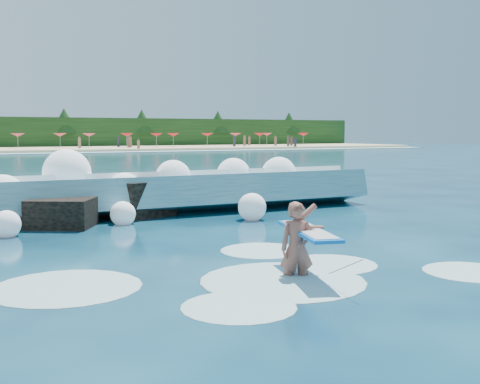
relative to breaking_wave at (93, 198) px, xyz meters
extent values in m
plane|color=#07223A|center=(0.75, -7.86, -0.60)|extent=(200.00, 200.00, 0.00)
cube|color=teal|center=(0.00, -0.16, -0.10)|extent=(19.80, 3.01, 1.65)
cube|color=silver|center=(0.00, 0.64, 0.39)|extent=(19.80, 1.40, 0.77)
cube|color=black|center=(-1.36, -1.83, -0.26)|extent=(2.18, 2.05, 0.97)
cube|color=black|center=(1.34, -0.63, -0.12)|extent=(2.40, 2.20, 1.35)
imported|color=brown|center=(1.22, -10.04, -0.03)|extent=(0.74, 0.61, 1.73)
cube|color=blue|center=(1.50, -9.99, 0.27)|extent=(1.20, 2.43, 0.06)
cube|color=silver|center=(1.50, -9.99, 0.29)|extent=(1.05, 2.21, 0.06)
cylinder|color=black|center=(1.40, -11.24, -0.15)|extent=(0.01, 0.91, 0.43)
sphere|color=white|center=(-2.69, 0.04, 0.17)|extent=(1.33, 1.33, 1.33)
sphere|color=white|center=(-0.67, 0.63, 0.78)|extent=(1.56, 1.56, 1.56)
sphere|color=white|center=(0.99, -0.19, 0.25)|extent=(1.10, 1.10, 1.10)
sphere|color=white|center=(2.87, 0.24, 0.52)|extent=(1.25, 1.25, 1.25)
sphere|color=white|center=(5.36, 0.51, 0.51)|extent=(1.28, 1.28, 1.28)
sphere|color=white|center=(7.01, 0.00, 0.53)|extent=(1.31, 1.31, 1.31)
sphere|color=white|center=(-2.94, -2.70, -0.28)|extent=(0.74, 0.74, 0.74)
sphere|color=white|center=(0.37, -2.03, -0.30)|extent=(0.75, 0.75, 0.75)
sphere|color=white|center=(4.13, -3.11, -0.20)|extent=(0.88, 0.88, 0.88)
ellipsoid|color=silver|center=(0.91, -10.03, -0.60)|extent=(3.08, 3.08, 0.15)
ellipsoid|color=silver|center=(-0.57, -11.11, -0.60)|extent=(1.84, 1.84, 0.09)
ellipsoid|color=silver|center=(2.51, -9.31, -0.60)|extent=(1.96, 1.96, 0.10)
ellipsoid|color=silver|center=(-2.69, -8.65, -0.60)|extent=(2.68, 2.68, 0.13)
ellipsoid|color=silver|center=(1.98, -7.43, -0.60)|extent=(1.94, 1.94, 0.10)
ellipsoid|color=silver|center=(4.50, -11.14, -0.60)|extent=(1.82, 1.82, 0.09)
cone|color=#CE3C50|center=(7.81, 73.79, 1.65)|extent=(2.00, 2.00, 0.50)
cone|color=#CE3C50|center=(13.89, 73.99, 1.65)|extent=(2.00, 2.00, 0.50)
cone|color=#CE3C50|center=(17.72, 71.76, 1.65)|extent=(2.00, 2.00, 0.50)
cone|color=red|center=(23.37, 71.12, 1.65)|extent=(2.00, 2.00, 0.50)
cone|color=red|center=(28.40, 71.70, 1.65)|extent=(2.00, 2.00, 0.50)
cone|color=red|center=(31.02, 71.06, 1.65)|extent=(2.00, 2.00, 0.50)
cone|color=red|center=(37.29, 71.67, 1.65)|extent=(2.00, 2.00, 0.50)
cone|color=#CE3C50|center=(42.67, 71.85, 1.65)|extent=(2.00, 2.00, 0.50)
cone|color=red|center=(47.31, 71.63, 1.65)|extent=(2.00, 2.00, 0.50)
cone|color=#CE3C50|center=(50.47, 74.56, 1.65)|extent=(2.00, 2.00, 0.50)
cone|color=red|center=(56.13, 71.28, 1.65)|extent=(2.00, 2.00, 0.50)
cube|color=#8C664C|center=(46.60, 65.35, 0.52)|extent=(0.35, 0.22, 1.43)
cube|color=brown|center=(38.48, 61.51, 0.24)|extent=(0.35, 0.22, 1.52)
cube|color=#8C664C|center=(19.85, 72.52, 0.59)|extent=(0.35, 0.22, 1.58)
cube|color=brown|center=(35.84, 65.34, 0.52)|extent=(0.35, 0.22, 1.44)
cube|color=brown|center=(32.83, 72.78, 0.57)|extent=(0.35, 0.22, 1.54)
cube|color=brown|center=(25.26, 65.52, 0.61)|extent=(0.35, 0.22, 1.61)
cube|color=#3F332D|center=(18.80, 63.73, 0.60)|extent=(0.35, 0.22, 1.60)
cube|color=#262633|center=(37.01, 72.21, 0.58)|extent=(0.35, 0.22, 1.54)
cube|color=#8C664C|center=(12.51, 73.43, 0.57)|extent=(0.35, 0.22, 1.54)
camera|label=1|loc=(-4.82, -19.17, 2.12)|focal=45.00mm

